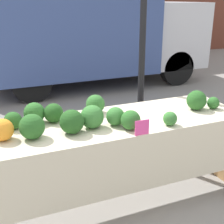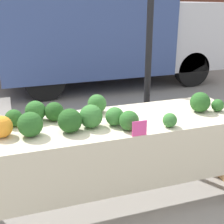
% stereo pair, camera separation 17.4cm
% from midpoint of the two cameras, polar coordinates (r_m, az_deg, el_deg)
% --- Properties ---
extents(ground_plane, '(40.00, 40.00, 0.00)m').
position_cam_midpoint_polar(ground_plane, '(3.04, -1.71, -16.68)').
color(ground_plane, gray).
extents(tent_pole, '(0.07, 0.07, 2.28)m').
position_cam_midpoint_polar(tent_pole, '(3.48, 4.02, 8.82)').
color(tent_pole, black).
rests_on(tent_pole, ground_plane).
extents(parked_truck, '(4.67, 2.04, 2.27)m').
position_cam_midpoint_polar(parked_truck, '(6.88, -5.09, 15.13)').
color(parked_truck, '#384C84').
rests_on(parked_truck, ground_plane).
extents(market_table, '(2.34, 0.72, 0.85)m').
position_cam_midpoint_polar(market_table, '(2.61, -1.36, -4.37)').
color(market_table, beige).
rests_on(market_table, ground_plane).
extents(orange_cauliflower, '(0.16, 0.16, 0.16)m').
position_cam_midpoint_polar(orange_cauliflower, '(2.41, -21.39, -3.08)').
color(orange_cauliflower, orange).
rests_on(orange_cauliflower, market_table).
extents(broccoli_head_0, '(0.17, 0.17, 0.17)m').
position_cam_midpoint_polar(broccoli_head_0, '(2.78, -4.85, 1.44)').
color(broccoli_head_0, '#336B2D').
rests_on(broccoli_head_0, market_table).
extents(broccoli_head_1, '(0.16, 0.16, 0.16)m').
position_cam_midpoint_polar(broccoli_head_1, '(2.43, 1.38, -1.50)').
color(broccoli_head_1, '#2D6628').
rests_on(broccoli_head_1, market_table).
extents(broccoli_head_2, '(0.19, 0.19, 0.19)m').
position_cam_midpoint_polar(broccoli_head_2, '(2.38, -9.44, -1.80)').
color(broccoli_head_2, '#23511E').
rests_on(broccoli_head_2, market_table).
extents(broccoli_head_3, '(0.14, 0.14, 0.14)m').
position_cam_midpoint_polar(broccoli_head_3, '(2.58, -19.53, -1.52)').
color(broccoli_head_3, '#285B23').
rests_on(broccoli_head_3, market_table).
extents(broccoli_head_4, '(0.19, 0.19, 0.19)m').
position_cam_midpoint_polar(broccoli_head_4, '(2.46, -5.69, -0.90)').
color(broccoli_head_4, '#387533').
rests_on(broccoli_head_4, market_table).
extents(broccoli_head_5, '(0.18, 0.18, 0.18)m').
position_cam_midpoint_polar(broccoli_head_5, '(2.93, 13.57, 2.09)').
color(broccoli_head_5, '#285B23').
rests_on(broccoli_head_5, market_table).
extents(broccoli_head_6, '(0.16, 0.16, 0.16)m').
position_cam_midpoint_polar(broccoli_head_6, '(2.63, -12.52, -0.20)').
color(broccoli_head_6, '#23511E').
rests_on(broccoli_head_6, market_table).
extents(broccoli_head_7, '(0.15, 0.15, 0.15)m').
position_cam_midpoint_polar(broccoli_head_7, '(2.51, -1.34, -0.80)').
color(broccoli_head_7, '#387533').
rests_on(broccoli_head_7, market_table).
extents(broccoli_head_8, '(0.11, 0.11, 0.11)m').
position_cam_midpoint_polar(broccoli_head_8, '(3.01, 16.47, 1.60)').
color(broccoli_head_8, '#2D6628').
rests_on(broccoli_head_8, market_table).
extents(broccoli_head_9, '(0.12, 0.12, 0.12)m').
position_cam_midpoint_polar(broccoli_head_9, '(2.54, 8.66, -1.22)').
color(broccoli_head_9, '#387533').
rests_on(broccoli_head_9, market_table).
extents(broccoli_head_10, '(0.19, 0.19, 0.19)m').
position_cam_midpoint_polar(broccoli_head_10, '(2.36, -16.48, -2.61)').
color(broccoli_head_10, '#285B23').
rests_on(broccoli_head_10, market_table).
extents(broccoli_head_11, '(0.17, 0.17, 0.17)m').
position_cam_midpoint_polar(broccoli_head_11, '(2.65, -15.86, -0.18)').
color(broccoli_head_11, '#2D6628').
rests_on(broccoli_head_11, market_table).
extents(price_sign, '(0.12, 0.01, 0.12)m').
position_cam_midpoint_polar(price_sign, '(2.34, 3.40, -2.88)').
color(price_sign, '#EF4793').
rests_on(price_sign, market_table).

